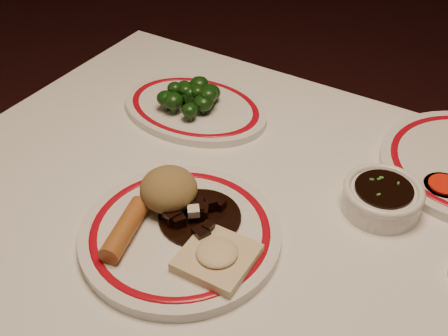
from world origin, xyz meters
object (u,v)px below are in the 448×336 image
at_px(rice_mound, 169,189).
at_px(fried_wonton, 217,256).
at_px(stirfry_heap, 197,215).
at_px(dining_table, 269,286).
at_px(broccoli_plate, 195,108).
at_px(broccoli_pile, 193,95).
at_px(soy_bowl, 382,199).
at_px(spring_roll, 125,229).
at_px(main_plate, 180,234).

bearing_deg(rice_mound, fried_wonton, -25.59).
xyz_separation_m(fried_wonton, stirfry_heap, (-0.07, 0.05, -0.00)).
relative_size(dining_table, broccoli_plate, 4.07).
distance_m(rice_mound, broccoli_pile, 0.28).
bearing_deg(soy_bowl, fried_wonton, -122.00).
height_order(spring_roll, soy_bowl, spring_roll).
bearing_deg(broccoli_plate, dining_table, -38.42).
distance_m(fried_wonton, soy_bowl, 0.28).
relative_size(fried_wonton, soy_bowl, 0.81).
distance_m(stirfry_heap, broccoli_plate, 0.31).
bearing_deg(broccoli_plate, stirfry_heap, -55.47).
relative_size(main_plate, broccoli_pile, 2.75).
height_order(fried_wonton, stirfry_heap, stirfry_heap).
xyz_separation_m(spring_roll, broccoli_plate, (-0.11, 0.34, -0.02)).
height_order(broccoli_plate, soy_bowl, soy_bowl).
relative_size(rice_mound, broccoli_plate, 0.29).
bearing_deg(spring_roll, soy_bowl, 28.13).
distance_m(spring_roll, broccoli_pile, 0.35).
height_order(rice_mound, stirfry_heap, rice_mound).
bearing_deg(spring_roll, dining_table, 16.41).
bearing_deg(rice_mound, soy_bowl, 33.64).
bearing_deg(spring_roll, stirfry_heap, 35.81).
bearing_deg(main_plate, broccoli_plate, 120.39).
bearing_deg(broccoli_plate, soy_bowl, -10.35).
height_order(main_plate, broccoli_pile, broccoli_pile).
xyz_separation_m(dining_table, broccoli_pile, (-0.29, 0.23, 0.13)).
bearing_deg(spring_roll, main_plate, 25.97).
height_order(fried_wonton, soy_bowl, fried_wonton).
distance_m(dining_table, stirfry_heap, 0.16).
xyz_separation_m(stirfry_heap, broccoli_plate, (-0.18, 0.26, -0.02)).
distance_m(rice_mound, stirfry_heap, 0.06).
xyz_separation_m(dining_table, broccoli_plate, (-0.29, 0.23, 0.10)).
relative_size(rice_mound, soy_bowl, 0.72).
height_order(main_plate, rice_mound, rice_mound).
bearing_deg(main_plate, fried_wonton, -15.88).
bearing_deg(soy_bowl, dining_table, -123.83).
bearing_deg(rice_mound, spring_roll, -99.00).
xyz_separation_m(rice_mound, broccoli_plate, (-0.12, 0.25, -0.04)).
xyz_separation_m(main_plate, rice_mound, (-0.04, 0.04, 0.04)).
height_order(rice_mound, spring_roll, rice_mound).
bearing_deg(dining_table, broccoli_plate, 141.58).
xyz_separation_m(rice_mound, broccoli_pile, (-0.13, 0.25, -0.01)).
relative_size(dining_table, broccoli_pile, 10.71).
xyz_separation_m(dining_table, rice_mound, (-0.16, -0.02, 0.14)).
bearing_deg(spring_roll, broccoli_pile, 93.57).
relative_size(dining_table, soy_bowl, 10.04).
relative_size(spring_roll, broccoli_pile, 0.98).
height_order(rice_mound, broccoli_plate, rice_mound).
distance_m(main_plate, soy_bowl, 0.31).
relative_size(fried_wonton, broccoli_plate, 0.33).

